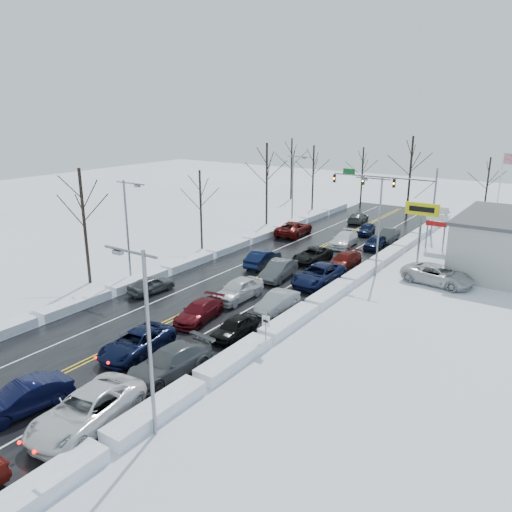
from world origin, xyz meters
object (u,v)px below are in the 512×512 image
Objects in this scene: flagpole at (501,189)px; tires_plus_sign at (422,213)px; traffic_signal_mast at (393,186)px; oncoming_car_0 at (263,266)px.

tires_plus_sign is at bearing -108.44° from flagpole.
traffic_signal_mast reaches higher than oncoming_car_0.
tires_plus_sign is 1.24× the size of oncoming_car_0.
flagpole is (11.72, 2.01, 0.45)m from traffic_signal_mast.
flagpole is 29.45m from oncoming_car_0.
flagpole is at bearing 9.73° from traffic_signal_mast.
traffic_signal_mast is 1.33× the size of flagpole.
traffic_signal_mast is at bearing -170.27° from flagpole.
traffic_signal_mast reaches higher than tires_plus_sign.
traffic_signal_mast is at bearing 120.46° from tires_plus_sign.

